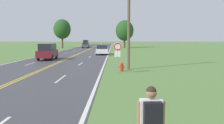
{
  "coord_description": "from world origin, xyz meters",
  "views": [
    {
      "loc": [
        6.06,
        1.41,
        2.6
      ],
      "look_at": [
        5.91,
        16.88,
        1.06
      ],
      "focal_mm": 38.0,
      "sensor_mm": 36.0,
      "label": 1
    }
  ],
  "objects": [
    {
      "name": "tree_left_verge",
      "position": [
        8.98,
        69.35,
        4.83
      ],
      "size": [
        5.09,
        5.09,
        7.78
      ],
      "color": "#473828",
      "rests_on": "ground"
    },
    {
      "name": "traffic_sign",
      "position": [
        6.29,
        18.83,
        1.74
      ],
      "size": [
        0.6,
        0.1,
        2.32
      ],
      "color": "gray",
      "rests_on": "ground"
    },
    {
      "name": "car_white_sedan_approaching",
      "position": [
        4.08,
        39.81,
        0.8
      ],
      "size": [
        2.01,
        4.7,
        1.58
      ],
      "rotation": [
        0.0,
        0.0,
        -1.54
      ],
      "color": "black",
      "rests_on": "ground"
    },
    {
      "name": "tree_mid_treeline",
      "position": [
        -7.97,
        65.39,
        5.1
      ],
      "size": [
        4.58,
        4.58,
        7.75
      ],
      "color": "brown",
      "rests_on": "ground"
    },
    {
      "name": "car_maroon_suv_nearest",
      "position": [
        -2.15,
        30.42,
        1.03
      ],
      "size": [
        1.9,
        4.35,
        1.98
      ],
      "rotation": [
        0.0,
        0.0,
        1.6
      ],
      "color": "black",
      "rests_on": "ground"
    },
    {
      "name": "fire_hydrant",
      "position": [
        6.65,
        20.09,
        0.36
      ],
      "size": [
        0.42,
        0.26,
        0.72
      ],
      "color": "red",
      "rests_on": "ground"
    },
    {
      "name": "utility_pole_midground",
      "position": [
        7.25,
        21.25,
        4.45
      ],
      "size": [
        1.8,
        0.24,
        8.59
      ],
      "color": "brown",
      "rests_on": "ground"
    },
    {
      "name": "car_dark_grey_hatchback_mid_near",
      "position": [
        -1.83,
        66.86,
        0.77
      ],
      "size": [
        1.77,
        3.72,
        1.42
      ],
      "rotation": [
        0.0,
        0.0,
        1.55
      ],
      "color": "black",
      "rests_on": "ground"
    },
    {
      "name": "hitchhiker_person",
      "position": [
        6.79,
        5.93,
        1.02
      ],
      "size": [
        0.57,
        0.41,
        1.67
      ],
      "rotation": [
        0.0,
        0.0,
        1.65
      ],
      "color": "navy",
      "rests_on": "ground"
    },
    {
      "name": "car_red_van_mid_far",
      "position": [
        -3.69,
        82.37,
        1.07
      ],
      "size": [
        1.8,
        4.09,
        2.1
      ],
      "rotation": [
        0.0,
        0.0,
        1.57
      ],
      "color": "black",
      "rests_on": "ground"
    }
  ]
}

